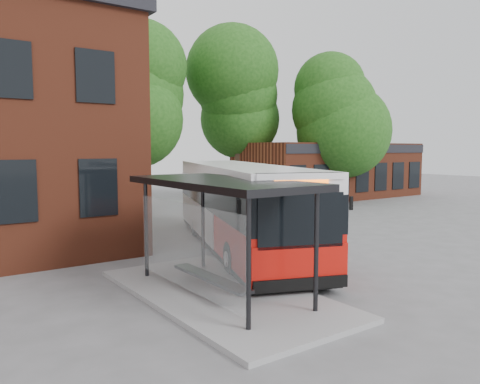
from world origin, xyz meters
TOP-DOWN VIEW (x-y plane):
  - ground at (0.00, 0.00)m, footprint 100.00×100.00m
  - shop_row at (15.00, 14.00)m, footprint 14.00×6.20m
  - bus_shelter at (-4.50, -1.00)m, footprint 3.60×7.00m
  - bike_rail at (9.28, 10.00)m, footprint 5.20×0.10m
  - tree_0 at (-6.00, 16.00)m, footprint 7.92×7.92m
  - tree_1 at (1.00, 17.00)m, footprint 7.92×7.92m
  - tree_2 at (8.00, 16.00)m, footprint 7.92×7.92m
  - tree_3 at (13.00, 12.00)m, footprint 7.04×7.04m
  - city_bus at (-1.00, 3.18)m, footprint 6.64×12.07m
  - bicycle_0 at (7.78, 10.73)m, footprint 1.60×1.04m
  - bicycle_1 at (8.08, 10.02)m, footprint 1.56×0.92m
  - bicycle_2 at (7.82, 9.82)m, footprint 1.80×0.76m
  - bicycle_4 at (10.31, 9.98)m, footprint 1.76×1.23m
  - bicycle_5 at (10.49, 9.77)m, footprint 1.81×0.88m
  - bicycle_7 at (11.35, 9.66)m, footprint 1.52×0.47m

SIDE VIEW (x-z plane):
  - ground at x=0.00m, z-range 0.00..0.00m
  - bike_rail at x=9.28m, z-range 0.00..0.38m
  - bicycle_0 at x=7.78m, z-range 0.00..0.79m
  - bicycle_4 at x=10.31m, z-range 0.00..0.88m
  - bicycle_1 at x=8.08m, z-range 0.00..0.90m
  - bicycle_7 at x=11.35m, z-range 0.00..0.91m
  - bicycle_2 at x=7.82m, z-range 0.00..0.92m
  - bicycle_5 at x=10.49m, z-range 0.00..1.05m
  - bus_shelter at x=-4.50m, z-range 0.00..2.90m
  - city_bus at x=-1.00m, z-range 0.00..3.04m
  - shop_row at x=15.00m, z-range 0.00..4.00m
  - tree_3 at x=13.00m, z-range 0.00..9.28m
  - tree_1 at x=1.00m, z-range 0.00..10.40m
  - tree_0 at x=-6.00m, z-range 0.00..11.00m
  - tree_2 at x=8.00m, z-range 0.00..11.00m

